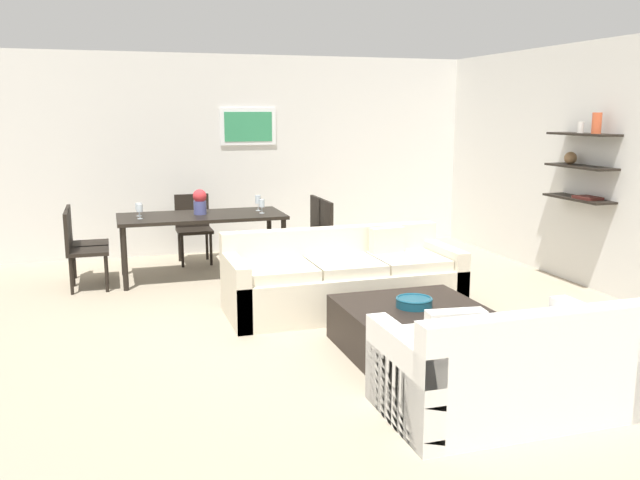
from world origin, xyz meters
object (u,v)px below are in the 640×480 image
Objects in this scene: decorative_bowl at (414,302)px; wine_glass_right_far at (258,200)px; wine_glass_right_near at (262,204)px; dining_chair_left_far at (80,239)px; wine_glass_left_near at (140,209)px; dining_table at (202,220)px; coffee_table at (412,328)px; wine_glass_head at (197,201)px; dining_chair_right_near at (317,232)px; wine_glass_left_far at (139,207)px; centerpiece_vase at (200,201)px; loveseat_white at (506,369)px; dining_chair_left_near at (79,245)px; dining_chair_head at (193,224)px; dining_chair_right_far at (308,227)px; sofa_beige at (343,281)px.

decorative_bowl is 1.58× the size of wine_glass_right_far.
dining_chair_left_far is at bearing 171.73° from wine_glass_right_near.
wine_glass_left_near is at bearing 180.00° from wine_glass_right_near.
wine_glass_right_near is at bearing -8.63° from dining_table.
dining_table is 2.18× the size of dining_chair_left_far.
wine_glass_head is (-1.30, 3.39, 0.68)m from coffee_table.
wine_glass_left_far reaches higher than dining_chair_right_near.
dining_chair_right_near is 1.45m from centerpiece_vase.
loveseat_white is 1.81× the size of dining_chair_left_near.
dining_chair_head is 4.62× the size of wine_glass_right_far.
wine_glass_left_near is (-2.00, 2.95, 0.44)m from decorative_bowl.
dining_chair_right_far is at bearing 2.42° from wine_glass_left_far.
dining_table is at bearing -74.08° from centerpiece_vase.
wine_glass_right_near is at bearing 101.61° from coffee_table.
decorative_bowl is at bearing -69.25° from wine_glass_head.
sofa_beige is 2.97m from dining_chair_left_near.
dining_chair_right_near is at bearing 88.72° from coffee_table.
sofa_beige is 1.26m from coffee_table.
sofa_beige is 1.19× the size of dining_table.
dining_table reaches higher than coffee_table.
dining_chair_right_far reaches higher than loveseat_white.
loveseat_white is at bearing -63.31° from wine_glass_left_near.
wine_glass_head is 0.75m from wine_glass_right_far.
decorative_bowl is 0.34× the size of dining_chair_right_far.
dining_chair_head reaches higher than sofa_beige.
dining_chair_right_near is (-0.02, 4.07, 0.21)m from loveseat_white.
wine_glass_left_near reaches higher than dining_chair_left_far.
wine_glass_left_far is at bearing -159.39° from wine_glass_head.
sofa_beige is at bearing -66.48° from dining_chair_head.
dining_table is 11.49× the size of wine_glass_right_near.
dining_chair_right_near is at bearing -24.42° from wine_glass_right_far.
dining_table is at bearing 113.32° from coffee_table.
wine_glass_left_near is at bearing -24.42° from dining_chair_left_far.
dining_chair_right_far is at bearing 90.00° from dining_chair_right_near.
sofa_beige is at bearing -96.57° from dining_chair_right_far.
wine_glass_head is (-0.70, 0.48, 0.00)m from wine_glass_right_near.
dining_chair_left_near is 1.43m from centerpiece_vase.
wine_glass_right_near is at bearing -8.63° from wine_glass_left_far.
dining_chair_head is 0.90m from centerpiece_vase.
wine_glass_right_near is at bearing 101.41° from decorative_bowl.
wine_glass_left_near is (-0.70, -0.94, 0.36)m from dining_chair_head.
wine_glass_head is at bearing 20.61° from wine_glass_left_far.
loveseat_white is at bearing -80.67° from wine_glass_right_near.
decorative_bowl is 3.33m from dining_table.
wine_glass_left_near reaches higher than dining_chair_right_near.
wine_glass_right_far reaches higher than dining_chair_left_far.
coffee_table is at bearing -66.76° from centerpiece_vase.
wine_glass_left_near is (-2.07, 0.09, 0.36)m from dining_chair_right_near.
wine_glass_right_near is 0.88× the size of wine_glass_right_far.
wine_glass_right_far is at bearing -46.11° from dining_chair_head.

